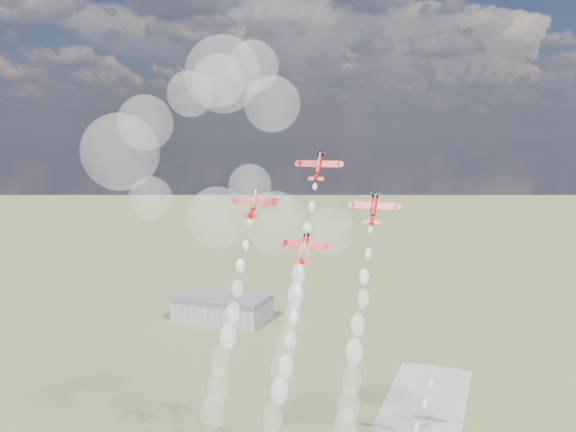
# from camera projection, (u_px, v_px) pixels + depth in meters

# --- Properties ---
(hangar) EXTENTS (50.00, 28.00, 13.00)m
(hangar) POSITION_uv_depth(u_px,v_px,m) (223.00, 307.00, 337.74)
(hangar) COLOR gray
(hangar) RESTS_ON ground
(plane_lead) EXTENTS (10.66, 5.66, 6.94)m
(plane_lead) POSITION_uv_depth(u_px,v_px,m) (318.00, 166.00, 147.41)
(plane_lead) COLOR red
(plane_lead) RESTS_ON ground
(plane_left) EXTENTS (10.66, 5.66, 6.94)m
(plane_left) POSITION_uv_depth(u_px,v_px,m) (254.00, 203.00, 148.95)
(plane_left) COLOR red
(plane_left) RESTS_ON ground
(plane_right) EXTENTS (10.66, 5.66, 6.94)m
(plane_right) POSITION_uv_depth(u_px,v_px,m) (374.00, 208.00, 138.83)
(plane_right) COLOR red
(plane_right) RESTS_ON ground
(plane_slot) EXTENTS (10.66, 5.66, 6.94)m
(plane_slot) POSITION_uv_depth(u_px,v_px,m) (305.00, 247.00, 140.38)
(plane_slot) COLOR red
(plane_slot) RESTS_ON ground
(smoke_trail_lead) EXTENTS (5.31, 24.08, 41.30)m
(smoke_trail_lead) POSITION_uv_depth(u_px,v_px,m) (290.00, 329.00, 134.16)
(smoke_trail_lead) COLOR white
(smoke_trail_lead) RESTS_ON plane_lead
(smoke_trail_left) EXTENTS (5.41, 24.63, 41.48)m
(smoke_trail_left) POSITION_uv_depth(u_px,v_px,m) (221.00, 370.00, 135.27)
(smoke_trail_left) COLOR white
(smoke_trail_left) RESTS_ON plane_left
(smoke_trail_right) EXTENTS (5.14, 24.40, 40.71)m
(smoke_trail_right) POSITION_uv_depth(u_px,v_px,m) (351.00, 387.00, 125.19)
(smoke_trail_right) COLOR white
(smoke_trail_right) RESTS_ON plane_right
(smoke_trail_slot) EXTENTS (5.14, 23.82, 40.70)m
(smoke_trail_slot) POSITION_uv_depth(u_px,v_px,m) (273.00, 427.00, 127.14)
(smoke_trail_slot) COLOR white
(smoke_trail_slot) RESTS_ON plane_slot
(drifted_smoke_cloud) EXTENTS (64.84, 38.03, 56.24)m
(drifted_smoke_cloud) POSITION_uv_depth(u_px,v_px,m) (210.00, 145.00, 154.01)
(drifted_smoke_cloud) COLOR white
(drifted_smoke_cloud) RESTS_ON ground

